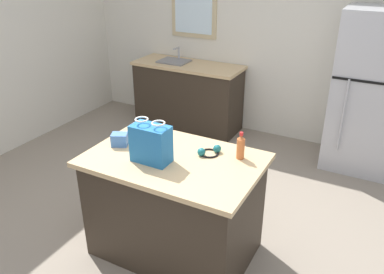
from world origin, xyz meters
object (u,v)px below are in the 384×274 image
(refrigerator, at_px, (372,93))
(bottle, at_px, (241,147))
(small_box, at_px, (120,139))
(shopping_bag, at_px, (151,143))
(ear_defenders, at_px, (209,151))
(kitchen_island, at_px, (175,206))

(refrigerator, height_order, bottle, refrigerator)
(refrigerator, bearing_deg, small_box, -125.95)
(shopping_bag, bearing_deg, ear_defenders, 42.24)
(shopping_bag, height_order, ear_defenders, shopping_bag)
(kitchen_island, bearing_deg, refrigerator, 62.73)
(shopping_bag, bearing_deg, refrigerator, 61.62)
(ear_defenders, bearing_deg, shopping_bag, -137.76)
(refrigerator, height_order, small_box, refrigerator)
(kitchen_island, bearing_deg, shopping_bag, -135.71)
(shopping_bag, distance_m, bottle, 0.67)
(kitchen_island, bearing_deg, small_box, -177.83)
(kitchen_island, distance_m, shopping_bag, 0.61)
(refrigerator, xyz_separation_m, small_box, (-1.68, -2.31, 0.04))
(bottle, bearing_deg, refrigerator, 70.42)
(ear_defenders, bearing_deg, kitchen_island, -138.98)
(bottle, relative_size, ear_defenders, 1.03)
(kitchen_island, height_order, shopping_bag, shopping_bag)
(shopping_bag, xyz_separation_m, small_box, (-0.37, 0.10, -0.10))
(refrigerator, height_order, shopping_bag, refrigerator)
(kitchen_island, xyz_separation_m, refrigerator, (1.18, 2.29, 0.45))
(small_box, distance_m, ear_defenders, 0.74)
(kitchen_island, relative_size, refrigerator, 0.74)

